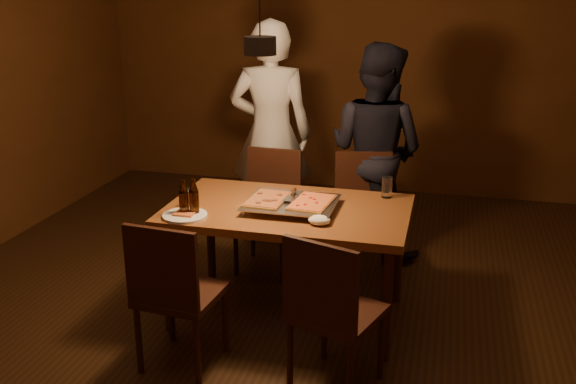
% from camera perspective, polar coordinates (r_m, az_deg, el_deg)
% --- Properties ---
extents(room_shell, '(6.00, 6.00, 6.00)m').
position_cam_1_polar(room_shell, '(3.68, -2.42, 7.43)').
color(room_shell, '#321E0D').
rests_on(room_shell, ground).
extents(dining_table, '(1.50, 0.90, 0.75)m').
position_cam_1_polar(dining_table, '(4.02, 0.00, -2.35)').
color(dining_table, brown).
rests_on(dining_table, floor).
extents(chair_far_left, '(0.44, 0.44, 0.49)m').
position_cam_1_polar(chair_far_left, '(4.82, -1.60, -0.54)').
color(chair_far_left, '#38190F').
rests_on(chair_far_left, floor).
extents(chair_far_right, '(0.51, 0.51, 0.49)m').
position_cam_1_polar(chair_far_right, '(4.75, 6.76, -0.94)').
color(chair_far_right, '#38190F').
rests_on(chair_far_right, floor).
extents(chair_near_left, '(0.45, 0.45, 0.49)m').
position_cam_1_polar(chair_near_left, '(3.55, -10.22, -8.00)').
color(chair_near_left, '#38190F').
rests_on(chair_near_left, floor).
extents(chair_near_right, '(0.53, 0.53, 0.49)m').
position_cam_1_polar(chair_near_right, '(3.32, 3.72, -9.69)').
color(chair_near_right, '#38190F').
rests_on(chair_near_right, floor).
extents(pizza_tray, '(0.57, 0.48, 0.05)m').
position_cam_1_polar(pizza_tray, '(3.95, 0.29, -1.19)').
color(pizza_tray, silver).
rests_on(pizza_tray, dining_table).
extents(pizza_meat, '(0.23, 0.36, 0.02)m').
position_cam_1_polar(pizza_meat, '(3.97, -1.84, -0.61)').
color(pizza_meat, maroon).
rests_on(pizza_meat, pizza_tray).
extents(pizza_cheese, '(0.26, 0.37, 0.02)m').
position_cam_1_polar(pizza_cheese, '(3.91, 2.14, -0.89)').
color(pizza_cheese, gold).
rests_on(pizza_cheese, pizza_tray).
extents(spatula, '(0.12, 0.25, 0.04)m').
position_cam_1_polar(spatula, '(3.96, 0.32, -0.57)').
color(spatula, silver).
rests_on(spatula, pizza_tray).
extents(beer_bottle_a, '(0.06, 0.06, 0.22)m').
position_cam_1_polar(beer_bottle_a, '(3.87, -9.26, -0.51)').
color(beer_bottle_a, black).
rests_on(beer_bottle_a, dining_table).
extents(beer_bottle_b, '(0.06, 0.06, 0.23)m').
position_cam_1_polar(beer_bottle_b, '(3.87, -8.37, -0.45)').
color(beer_bottle_b, black).
rests_on(beer_bottle_b, dining_table).
extents(water_glass_left, '(0.07, 0.07, 0.12)m').
position_cam_1_polar(water_glass_left, '(4.02, -8.50, -0.54)').
color(water_glass_left, silver).
rests_on(water_glass_left, dining_table).
extents(water_glass_right, '(0.07, 0.07, 0.14)m').
position_cam_1_polar(water_glass_right, '(4.20, 8.78, 0.42)').
color(water_glass_right, silver).
rests_on(water_glass_right, dining_table).
extents(plate_slice, '(0.27, 0.27, 0.03)m').
position_cam_1_polar(plate_slice, '(3.88, -9.15, -2.06)').
color(plate_slice, white).
rests_on(plate_slice, dining_table).
extents(napkin, '(0.13, 0.10, 0.05)m').
position_cam_1_polar(napkin, '(3.71, 2.80, -2.51)').
color(napkin, white).
rests_on(napkin, dining_table).
extents(diner_white, '(0.71, 0.52, 1.82)m').
position_cam_1_polar(diner_white, '(5.19, -1.54, 5.14)').
color(diner_white, silver).
rests_on(diner_white, floor).
extents(diner_dark, '(1.00, 0.91, 1.67)m').
position_cam_1_polar(diner_dark, '(5.01, 7.80, 3.58)').
color(diner_dark, black).
rests_on(diner_dark, floor).
extents(pendant_lamp, '(0.18, 0.18, 1.10)m').
position_cam_1_polar(pendant_lamp, '(3.63, -2.50, 13.03)').
color(pendant_lamp, black).
rests_on(pendant_lamp, ceiling).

